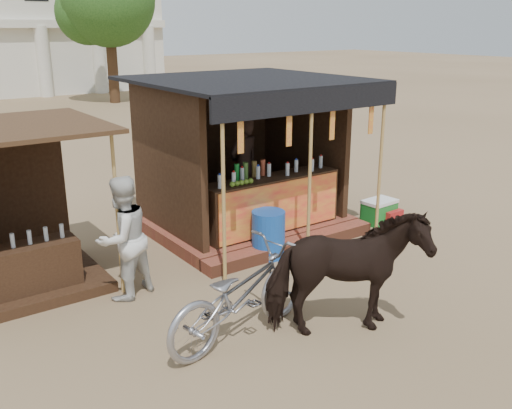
{
  "coord_description": "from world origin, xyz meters",
  "views": [
    {
      "loc": [
        -4.7,
        -5.01,
        3.67
      ],
      "look_at": [
        0.0,
        1.6,
        1.1
      ],
      "focal_mm": 40.0,
      "sensor_mm": 36.0,
      "label": 1
    }
  ],
  "objects": [
    {
      "name": "red_crate",
      "position": [
        3.43,
        2.0,
        0.14
      ],
      "size": [
        0.43,
        0.43,
        0.27
      ],
      "primitive_type": "cube",
      "rotation": [
        0.0,
        0.0,
        0.06
      ],
      "color": "#A51B1B",
      "rests_on": "ground"
    },
    {
      "name": "secondary_stall",
      "position": [
        -3.17,
        3.24,
        0.85
      ],
      "size": [
        2.4,
        2.4,
        2.38
      ],
      "color": "#392415",
      "rests_on": "ground"
    },
    {
      "name": "bystander",
      "position": [
        -1.96,
        2.0,
        0.87
      ],
      "size": [
        1.01,
        0.9,
        1.74
      ],
      "primitive_type": "imported",
      "rotation": [
        0.0,
        0.0,
        3.47
      ],
      "color": "silver",
      "rests_on": "ground"
    },
    {
      "name": "tree",
      "position": [
        5.81,
        22.14,
        4.63
      ],
      "size": [
        4.5,
        4.4,
        7.0
      ],
      "color": "#382314",
      "rests_on": "ground"
    },
    {
      "name": "ground",
      "position": [
        0.0,
        0.0,
        0.0
      ],
      "size": [
        120.0,
        120.0,
        0.0
      ],
      "primitive_type": "plane",
      "color": "#846B4C",
      "rests_on": "ground"
    },
    {
      "name": "blue_barrel",
      "position": [
        0.53,
        2.0,
        0.39
      ],
      "size": [
        0.67,
        0.67,
        0.78
      ],
      "primitive_type": "cylinder",
      "rotation": [
        0.0,
        0.0,
        0.27
      ],
      "color": "#164BA7",
      "rests_on": "ground"
    },
    {
      "name": "main_stall",
      "position": [
        1.01,
        3.36,
        1.03
      ],
      "size": [
        3.6,
        3.61,
        2.78
      ],
      "color": "brown",
      "rests_on": "ground"
    },
    {
      "name": "cow",
      "position": [
        -0.17,
        -0.52,
        0.8
      ],
      "size": [
        2.08,
        1.57,
        1.6
      ],
      "primitive_type": "imported",
      "rotation": [
        0.0,
        0.0,
        1.14
      ],
      "color": "black",
      "rests_on": "ground"
    },
    {
      "name": "motorbike",
      "position": [
        -1.27,
        0.14,
        0.58
      ],
      "size": [
        2.31,
        1.14,
        1.16
      ],
      "primitive_type": "imported",
      "rotation": [
        0.0,
        0.0,
        1.74
      ],
      "color": "gray",
      "rests_on": "ground"
    },
    {
      "name": "cooler",
      "position": [
        3.27,
        2.11,
        0.23
      ],
      "size": [
        0.67,
        0.48,
        0.46
      ],
      "color": "#1A7729",
      "rests_on": "ground"
    }
  ]
}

